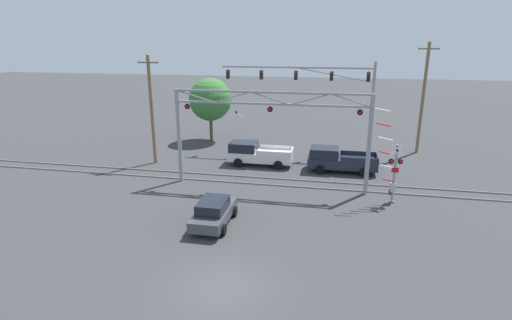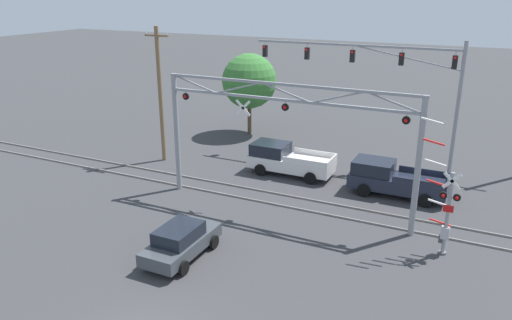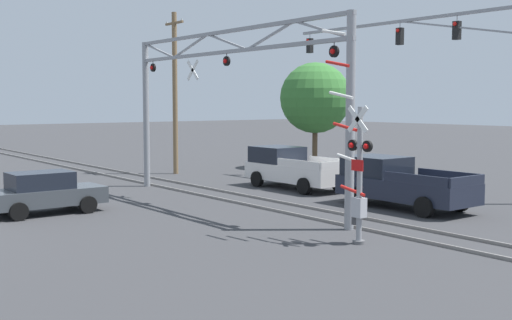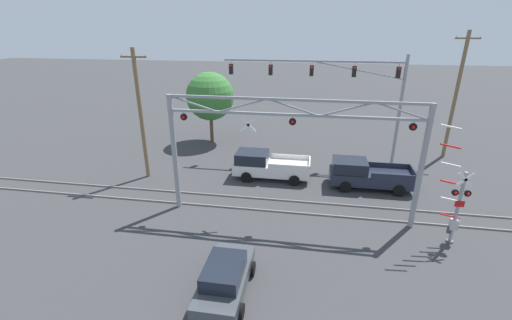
# 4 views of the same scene
# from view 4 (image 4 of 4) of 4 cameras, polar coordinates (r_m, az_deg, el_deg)

# --- Properties ---
(rail_track_near) EXTENTS (80.00, 0.08, 0.10)m
(rail_track_near) POSITION_cam_4_polar(r_m,az_deg,el_deg) (20.56, 5.55, -8.67)
(rail_track_near) COLOR gray
(rail_track_near) RESTS_ON ground_plane
(rail_track_far) EXTENTS (80.00, 0.08, 0.10)m
(rail_track_far) POSITION_cam_4_polar(r_m,az_deg,el_deg) (21.81, 5.84, -6.78)
(rail_track_far) COLOR gray
(rail_track_far) RESTS_ON ground_plane
(crossing_gantry) EXTENTS (13.75, 0.31, 6.88)m
(crossing_gantry) POSITION_cam_4_polar(r_m,az_deg,el_deg) (18.46, 5.94, 2.94)
(crossing_gantry) COLOR gray
(crossing_gantry) RESTS_ON ground_plane
(crossing_signal_mast) EXTENTS (2.01, 0.35, 6.20)m
(crossing_signal_mast) POSITION_cam_4_polar(r_m,az_deg,el_deg) (19.59, 30.30, -6.64)
(crossing_signal_mast) COLOR gray
(crossing_signal_mast) RESTS_ON ground_plane
(traffic_signal_span) EXTENTS (13.65, 0.39, 8.44)m
(traffic_signal_span) POSITION_cam_4_polar(r_m,az_deg,el_deg) (27.40, 15.59, 11.78)
(traffic_signal_span) COLOR gray
(traffic_signal_span) RESTS_ON ground_plane
(pickup_truck_lead) EXTENTS (5.44, 2.33, 1.91)m
(pickup_truck_lead) POSITION_cam_4_polar(r_m,az_deg,el_deg) (24.68, 1.87, -0.87)
(pickup_truck_lead) COLOR silver
(pickup_truck_lead) RESTS_ON ground_plane
(pickup_truck_following) EXTENTS (5.46, 2.33, 1.91)m
(pickup_truck_following) POSITION_cam_4_polar(r_m,az_deg,el_deg) (24.36, 17.79, -2.27)
(pickup_truck_following) COLOR #1E2333
(pickup_truck_following) RESTS_ON ground_plane
(sedan_waiting) EXTENTS (2.01, 4.15, 1.53)m
(sedan_waiting) POSITION_cam_4_polar(r_m,az_deg,el_deg) (14.80, -5.20, -18.94)
(sedan_waiting) COLOR #3D4247
(sedan_waiting) RESTS_ON ground_plane
(utility_pole_left) EXTENTS (1.80, 0.28, 9.05)m
(utility_pole_left) POSITION_cam_4_polar(r_m,az_deg,el_deg) (24.99, -18.66, 7.27)
(utility_pole_left) COLOR brown
(utility_pole_left) RESTS_ON ground_plane
(utility_pole_right) EXTENTS (1.80, 0.28, 10.05)m
(utility_pole_right) POSITION_cam_4_polar(r_m,az_deg,el_deg) (31.78, 30.33, 9.27)
(utility_pole_right) COLOR brown
(utility_pole_right) RESTS_ON ground_plane
(background_tree_beyond_span) EXTENTS (4.36, 4.36, 6.50)m
(background_tree_beyond_span) POSITION_cam_4_polar(r_m,az_deg,el_deg) (31.90, -7.67, 10.45)
(background_tree_beyond_span) COLOR brown
(background_tree_beyond_span) RESTS_ON ground_plane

